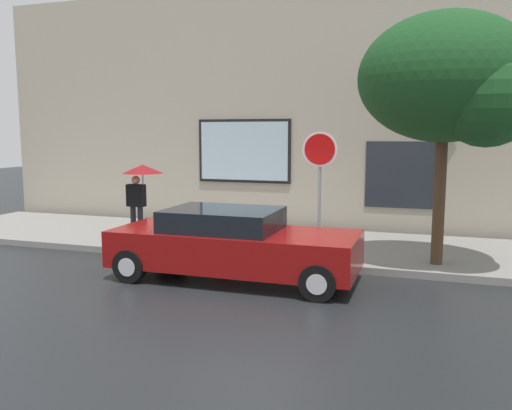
{
  "coord_description": "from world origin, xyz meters",
  "views": [
    {
      "loc": [
        3.42,
        -9.47,
        2.81
      ],
      "look_at": [
        -0.32,
        1.8,
        1.2
      ],
      "focal_mm": 37.1,
      "sensor_mm": 36.0,
      "label": 1
    }
  ],
  "objects_px": {
    "pedestrian_with_umbrella": "(141,179)",
    "street_tree": "(453,82)",
    "stop_sign": "(320,169)",
    "fire_hydrant": "(227,235)",
    "parked_car": "(233,244)"
  },
  "relations": [
    {
      "from": "pedestrian_with_umbrella",
      "to": "street_tree",
      "type": "height_order",
      "value": "street_tree"
    },
    {
      "from": "fire_hydrant",
      "to": "street_tree",
      "type": "xyz_separation_m",
      "value": [
        4.74,
        0.04,
        3.3
      ]
    },
    {
      "from": "stop_sign",
      "to": "street_tree",
      "type": "bearing_deg",
      "value": -1.06
    },
    {
      "from": "parked_car",
      "to": "stop_sign",
      "type": "distance_m",
      "value": 2.64
    },
    {
      "from": "street_tree",
      "to": "pedestrian_with_umbrella",
      "type": "bearing_deg",
      "value": 175.09
    },
    {
      "from": "pedestrian_with_umbrella",
      "to": "street_tree",
      "type": "bearing_deg",
      "value": -4.91
    },
    {
      "from": "street_tree",
      "to": "stop_sign",
      "type": "bearing_deg",
      "value": 178.94
    },
    {
      "from": "fire_hydrant",
      "to": "pedestrian_with_umbrella",
      "type": "relative_size",
      "value": 0.39
    },
    {
      "from": "parked_car",
      "to": "stop_sign",
      "type": "height_order",
      "value": "stop_sign"
    },
    {
      "from": "fire_hydrant",
      "to": "stop_sign",
      "type": "height_order",
      "value": "stop_sign"
    },
    {
      "from": "fire_hydrant",
      "to": "street_tree",
      "type": "relative_size",
      "value": 0.15
    },
    {
      "from": "parked_car",
      "to": "street_tree",
      "type": "relative_size",
      "value": 0.94
    },
    {
      "from": "street_tree",
      "to": "stop_sign",
      "type": "height_order",
      "value": "street_tree"
    },
    {
      "from": "parked_car",
      "to": "fire_hydrant",
      "type": "xyz_separation_m",
      "value": [
        -0.82,
        1.76,
        -0.19
      ]
    },
    {
      "from": "parked_car",
      "to": "stop_sign",
      "type": "bearing_deg",
      "value": 54.76
    }
  ]
}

